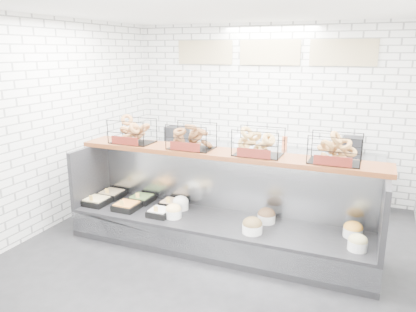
% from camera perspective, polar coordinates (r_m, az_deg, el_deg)
% --- Properties ---
extents(ground, '(5.50, 5.50, 0.00)m').
position_cam_1_polar(ground, '(5.27, 0.03, -14.11)').
color(ground, black).
rests_on(ground, ground).
extents(room_shell, '(5.02, 5.51, 3.01)m').
position_cam_1_polar(room_shell, '(5.20, 2.62, 9.38)').
color(room_shell, white).
rests_on(room_shell, ground).
extents(display_case, '(4.00, 0.90, 1.20)m').
position_cam_1_polar(display_case, '(5.41, 1.27, -9.43)').
color(display_case, black).
rests_on(display_case, ground).
extents(bagel_shelf, '(4.10, 0.50, 0.40)m').
position_cam_1_polar(bagel_shelf, '(5.23, 2.23, 1.95)').
color(bagel_shelf, '#522611').
rests_on(bagel_shelf, display_case).
extents(prep_counter, '(4.00, 0.60, 1.20)m').
position_cam_1_polar(prep_counter, '(7.23, 7.43, -2.09)').
color(prep_counter, '#93969B').
rests_on(prep_counter, ground).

